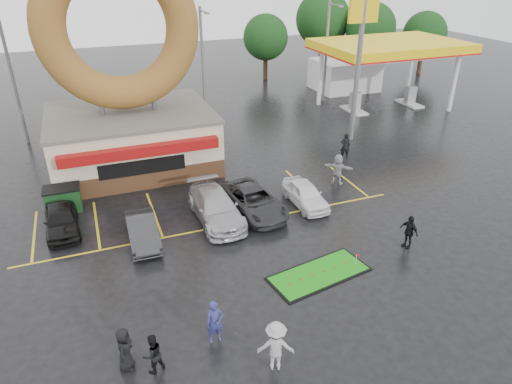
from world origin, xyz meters
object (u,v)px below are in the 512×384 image
object	(u,v)px
car_grey	(253,201)
streetlight_right	(327,50)
person_blue	(215,322)
streetlight_mid	(203,62)
person_cameraman	(409,232)
car_silver	(216,207)
car_white	(305,194)
dumpster	(63,200)
streetlight_left	(13,79)
car_dgrey	(142,229)
shell_sign	(361,39)
donut_shop	(128,99)
gas_station	(369,61)
car_black	(61,219)
putting_green	(319,274)

from	to	relation	value
car_grey	streetlight_right	bearing A→B (deg)	44.72
person_blue	streetlight_mid	bearing A→B (deg)	76.82
person_cameraman	car_silver	bearing A→B (deg)	-139.90
car_grey	car_white	size ratio (longest dim) A/B	1.31
streetlight_right	dumpster	distance (m)	27.56
car_silver	dumpster	world-z (taller)	car_silver
car_silver	person_cameraman	size ratio (longest dim) A/B	3.05
car_grey	dumpster	distance (m)	10.37
streetlight_left	car_dgrey	distance (m)	17.98
shell_sign	streetlight_mid	world-z (taller)	shell_sign
car_white	person_blue	bearing A→B (deg)	-133.39
donut_shop	gas_station	world-z (taller)	donut_shop
car_grey	dumpster	world-z (taller)	car_grey
gas_station	dumpster	xyz separation A→B (m)	(-27.50, -12.82, -3.05)
donut_shop	car_grey	world-z (taller)	donut_shop
streetlight_right	car_dgrey	world-z (taller)	streetlight_right
car_dgrey	person_cameraman	distance (m)	12.81
donut_shop	car_white	distance (m)	12.71
person_blue	person_cameraman	bearing A→B (deg)	15.15
streetlight_left	car_dgrey	xyz separation A→B (m)	(6.07, -16.42, -4.13)
streetlight_right	car_grey	size ratio (longest dim) A/B	1.82
shell_sign	car_white	distance (m)	13.09
car_black	putting_green	xyz separation A→B (m)	(10.49, -7.87, -0.64)
shell_sign	car_black	world-z (taller)	shell_sign
shell_sign	streetlight_right	bearing A→B (deg)	73.17
donut_shop	car_white	bearing A→B (deg)	-47.82
streetlight_mid	streetlight_left	bearing A→B (deg)	-175.91
gas_station	person_blue	xyz separation A→B (m)	(-22.46, -25.01, -2.82)
streetlight_mid	person_cameraman	bearing A→B (deg)	-80.26
person_cameraman	streetlight_right	bearing A→B (deg)	146.94
gas_station	streetlight_right	size ratio (longest dim) A/B	1.52
car_grey	car_white	world-z (taller)	car_grey
dumpster	putting_green	bearing A→B (deg)	-43.06
car_dgrey	person_cameraman	xyz separation A→B (m)	(11.78, -5.03, 0.19)
shell_sign	car_silver	bearing A→B (deg)	-148.97
dumpster	streetlight_right	bearing A→B (deg)	31.54
shell_sign	car_grey	xyz separation A→B (m)	(-10.89, -7.77, -6.69)
gas_station	streetlight_left	bearing A→B (deg)	-178.05
car_dgrey	car_silver	distance (m)	3.99
streetlight_right	person_cameraman	bearing A→B (deg)	-109.16
shell_sign	car_black	xyz separation A→B (m)	(-20.60, -6.10, -6.70)
gas_station	car_grey	world-z (taller)	gas_station
gas_station	streetlight_mid	size ratio (longest dim) A/B	1.52
streetlight_mid	car_black	bearing A→B (deg)	-127.69
streetlight_left	person_blue	xyz separation A→B (m)	(7.54, -23.99, -3.91)
gas_station	donut_shop	bearing A→B (deg)	-160.89
person_cameraman	car_white	bearing A→B (deg)	-167.72
car_dgrey	dumpster	distance (m)	5.84
donut_shop	streetlight_mid	distance (m)	10.59
person_blue	dumpster	distance (m)	13.19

